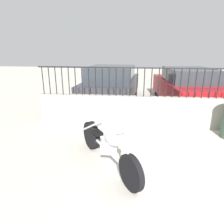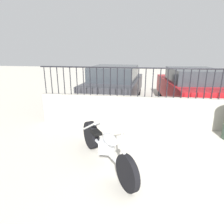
# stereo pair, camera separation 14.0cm
# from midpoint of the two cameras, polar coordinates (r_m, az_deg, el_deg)

# --- Properties ---
(low_wall) EXTENTS (9.18, 0.18, 0.85)m
(low_wall) POSITION_cam_midpoint_polar(r_m,az_deg,el_deg) (5.87, 26.49, -0.66)
(low_wall) COLOR #9E998E
(low_wall) RESTS_ON ground_plane
(fence_railing) EXTENTS (9.18, 0.04, 0.77)m
(fence_railing) POSITION_cam_midpoint_polar(r_m,az_deg,el_deg) (5.67, 27.81, 8.40)
(fence_railing) COLOR black
(fence_railing) RESTS_ON low_wall
(motorcycle_silver) EXTENTS (1.36, 1.88, 1.35)m
(motorcycle_silver) POSITION_cam_midpoint_polar(r_m,az_deg,el_deg) (3.81, -1.45, -9.26)
(motorcycle_silver) COLOR black
(motorcycle_silver) RESTS_ON ground_plane
(car_dark_grey) EXTENTS (2.18, 4.12, 1.41)m
(car_dark_grey) POSITION_cam_midpoint_polar(r_m,az_deg,el_deg) (8.18, 1.25, 8.04)
(car_dark_grey) COLOR black
(car_dark_grey) RESTS_ON ground_plane
(car_red) EXTENTS (2.15, 4.10, 1.41)m
(car_red) POSITION_cam_midpoint_polar(r_m,az_deg,el_deg) (7.96, 21.95, 6.50)
(car_red) COLOR black
(car_red) RESTS_ON ground_plane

